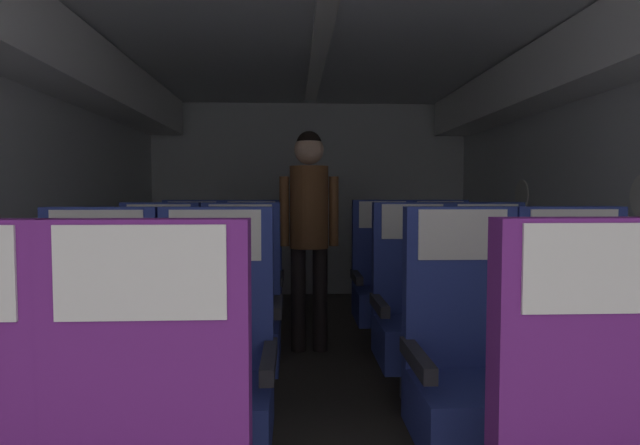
# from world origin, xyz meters

# --- Properties ---
(ground) EXTENTS (3.81, 6.85, 0.02)m
(ground) POSITION_xyz_m (0.00, 3.22, -0.01)
(ground) COLOR #3D3833
(fuselage_shell) EXTENTS (3.69, 6.50, 2.22)m
(fuselage_shell) POSITION_xyz_m (0.00, 3.49, 1.62)
(fuselage_shell) COLOR silver
(fuselage_shell) RESTS_ON ground
(seat_b_left_window) EXTENTS (0.48, 0.49, 1.11)m
(seat_b_left_window) POSITION_xyz_m (-0.94, 2.35, 0.47)
(seat_b_left_window) COLOR #38383D
(seat_b_left_window) RESTS_ON ground
(seat_b_left_aisle) EXTENTS (0.48, 0.49, 1.11)m
(seat_b_left_aisle) POSITION_xyz_m (-0.49, 2.35, 0.47)
(seat_b_left_aisle) COLOR #38383D
(seat_b_left_aisle) RESTS_ON ground
(seat_b_right_aisle) EXTENTS (0.48, 0.49, 1.11)m
(seat_b_right_aisle) POSITION_xyz_m (0.93, 2.33, 0.47)
(seat_b_right_aisle) COLOR #38383D
(seat_b_right_aisle) RESTS_ON ground
(seat_b_right_window) EXTENTS (0.48, 0.49, 1.11)m
(seat_b_right_window) POSITION_xyz_m (0.49, 2.34, 0.47)
(seat_b_right_window) COLOR #38383D
(seat_b_right_window) RESTS_ON ground
(seat_c_left_window) EXTENTS (0.48, 0.49, 1.11)m
(seat_c_left_window) POSITION_xyz_m (-0.94, 3.32, 0.47)
(seat_c_left_window) COLOR #38383D
(seat_c_left_window) RESTS_ON ground
(seat_c_left_aisle) EXTENTS (0.48, 0.49, 1.11)m
(seat_c_left_aisle) POSITION_xyz_m (-0.48, 3.29, 0.47)
(seat_c_left_aisle) COLOR #38383D
(seat_c_left_aisle) RESTS_ON ground
(seat_c_right_aisle) EXTENTS (0.48, 0.49, 1.11)m
(seat_c_right_aisle) POSITION_xyz_m (0.94, 3.30, 0.47)
(seat_c_right_aisle) COLOR #38383D
(seat_c_right_aisle) RESTS_ON ground
(seat_c_right_window) EXTENTS (0.48, 0.49, 1.11)m
(seat_c_right_window) POSITION_xyz_m (0.50, 3.30, 0.47)
(seat_c_right_window) COLOR #38383D
(seat_c_right_window) RESTS_ON ground
(seat_d_left_window) EXTENTS (0.48, 0.49, 1.11)m
(seat_d_left_window) POSITION_xyz_m (-0.93, 4.25, 0.47)
(seat_d_left_window) COLOR #38383D
(seat_d_left_window) RESTS_ON ground
(seat_d_left_aisle) EXTENTS (0.48, 0.49, 1.11)m
(seat_d_left_aisle) POSITION_xyz_m (-0.50, 4.26, 0.47)
(seat_d_left_aisle) COLOR #38383D
(seat_d_left_aisle) RESTS_ON ground
(seat_d_right_aisle) EXTENTS (0.48, 0.49, 1.11)m
(seat_d_right_aisle) POSITION_xyz_m (0.93, 4.27, 0.47)
(seat_d_right_aisle) COLOR #38383D
(seat_d_right_aisle) RESTS_ON ground
(seat_d_right_window) EXTENTS (0.48, 0.49, 1.11)m
(seat_d_right_window) POSITION_xyz_m (0.49, 4.26, 0.47)
(seat_d_right_window) COLOR #38383D
(seat_d_right_window) RESTS_ON ground
(flight_attendant) EXTENTS (0.43, 0.28, 1.61)m
(flight_attendant) POSITION_xyz_m (-0.07, 4.24, 0.99)
(flight_attendant) COLOR black
(flight_attendant) RESTS_ON ground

